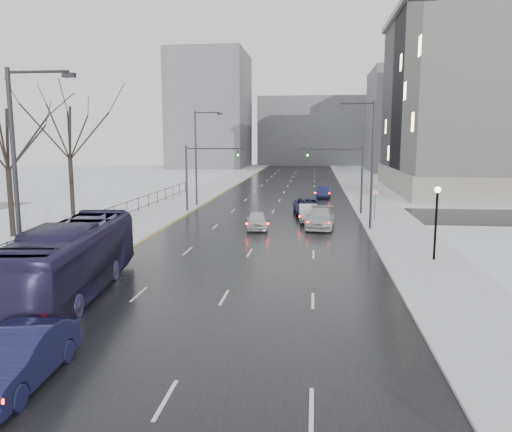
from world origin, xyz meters
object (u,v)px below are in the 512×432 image
at_px(mast_signal_right, 351,171).
at_px(sedan_left_near, 18,358).
at_px(bus, 72,259).
at_px(sedan_right_far, 320,218).
at_px(sedan_right_distant, 324,192).
at_px(sedan_center_near, 257,220).
at_px(tree_park_e, 73,216).
at_px(tree_park_d, 14,238).
at_px(sedan_right_near, 308,213).
at_px(streetlight_l_near, 20,176).
at_px(mast_signal_left, 197,170).
at_px(no_uturn_sign, 375,196).
at_px(sedan_right_cross, 308,206).
at_px(streetlight_r_mid, 369,159).
at_px(streetlight_l_far, 198,153).
at_px(lamppost_r_mid, 436,212).

relative_size(mast_signal_right, sedan_left_near, 1.32).
distance_m(bus, sedan_right_far, 22.13).
height_order(mast_signal_right, sedan_right_distant, mast_signal_right).
bearing_deg(sedan_center_near, sedan_left_near, -105.55).
distance_m(tree_park_e, sedan_left_near, 33.57).
bearing_deg(tree_park_d, mast_signal_right, 29.12).
distance_m(tree_park_d, sedan_right_near, 23.33).
height_order(streetlight_l_near, mast_signal_left, streetlight_l_near).
xyz_separation_m(tree_park_d, no_uturn_sign, (27.00, 10.00, 2.30)).
bearing_deg(tree_park_e, sedan_right_near, -1.37).
bearing_deg(sedan_right_near, no_uturn_sign, 1.67).
distance_m(tree_park_d, mast_signal_left, 17.96).
distance_m(tree_park_d, sedan_right_far, 23.26).
bearing_deg(mast_signal_left, bus, -89.29).
xyz_separation_m(no_uturn_sign, sedan_center_near, (-9.70, -4.56, -1.57)).
bearing_deg(bus, tree_park_e, 109.59).
relative_size(streetlight_l_near, sedan_left_near, 2.02).
distance_m(tree_park_e, sedan_right_far, 22.97).
xyz_separation_m(mast_signal_left, sedan_left_near, (2.83, -34.63, -3.25)).
bearing_deg(mast_signal_left, no_uturn_sign, -13.60).
bearing_deg(sedan_center_near, mast_signal_left, 121.75).
bearing_deg(sedan_left_near, sedan_right_near, 72.04).
bearing_deg(sedan_center_near, sedan_right_cross, 57.51).
distance_m(streetlight_r_mid, sedan_right_cross, 10.16).
height_order(tree_park_e, sedan_right_near, tree_park_e).
height_order(tree_park_e, mast_signal_left, tree_park_e).
height_order(sedan_left_near, sedan_right_cross, sedan_left_near).
relative_size(mast_signal_right, sedan_right_distant, 1.58).
height_order(mast_signal_right, mast_signal_left, same).
xyz_separation_m(streetlight_l_far, mast_signal_right, (15.49, -4.00, -1.51)).
distance_m(streetlight_r_mid, sedan_center_near, 9.96).
bearing_deg(lamppost_r_mid, sedan_right_near, 119.09).
bearing_deg(tree_park_d, streetlight_l_near, -55.47).
bearing_deg(sedan_right_far, sedan_right_near, 113.43).
relative_size(lamppost_r_mid, sedan_right_cross, 0.79).
bearing_deg(sedan_right_distant, streetlight_l_near, -102.04).
bearing_deg(streetlight_l_far, sedan_right_cross, -20.95).
bearing_deg(no_uturn_sign, streetlight_r_mid, -104.48).
distance_m(tree_park_d, no_uturn_sign, 28.88).
bearing_deg(sedan_right_cross, streetlight_r_mid, -63.86).
bearing_deg(sedan_right_far, sedan_right_cross, 103.43).
bearing_deg(tree_park_e, mast_signal_right, 8.90).
xyz_separation_m(lamppost_r_mid, sedan_right_distant, (-5.87, 31.31, -2.22)).
bearing_deg(sedan_right_distant, sedan_right_far, -85.94).
xyz_separation_m(tree_park_d, sedan_right_distant, (22.93, 27.31, 0.72)).
relative_size(mast_signal_right, sedan_right_far, 1.23).
xyz_separation_m(lamppost_r_mid, sedan_center_near, (-11.50, 9.44, -2.21)).
relative_size(streetlight_l_near, no_uturn_sign, 3.70).
distance_m(sedan_right_cross, sedan_right_far, 7.10).
bearing_deg(streetlight_l_near, sedan_center_near, 68.48).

